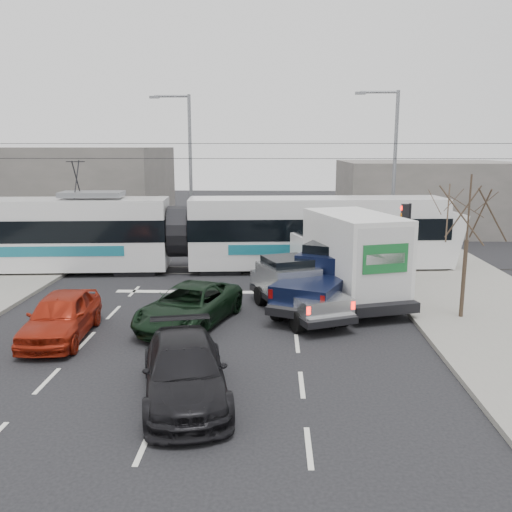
{
  "coord_description": "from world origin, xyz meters",
  "views": [
    {
      "loc": [
        0.96,
        -16.13,
        6.06
      ],
      "look_at": [
        0.24,
        4.9,
        1.8
      ],
      "focal_mm": 38.0,
      "sensor_mm": 36.0,
      "label": 1
    }
  ],
  "objects_px": {
    "traffic_signal": "(406,227)",
    "tram": "(178,233)",
    "silver_pickup": "(294,287)",
    "box_truck": "(347,257)",
    "bare_tree": "(469,214)",
    "navy_pickup": "(324,278)",
    "green_car": "(189,305)",
    "street_lamp_far": "(187,163)",
    "dark_car": "(185,370)",
    "street_lamp_near": "(391,164)",
    "red_car": "(61,316)"
  },
  "relations": [
    {
      "from": "bare_tree",
      "to": "tram",
      "type": "bearing_deg",
      "value": 146.78
    },
    {
      "from": "traffic_signal",
      "to": "silver_pickup",
      "type": "bearing_deg",
      "value": -145.74
    },
    {
      "from": "navy_pickup",
      "to": "silver_pickup",
      "type": "bearing_deg",
      "value": -128.05
    },
    {
      "from": "street_lamp_near",
      "to": "green_car",
      "type": "relative_size",
      "value": 1.81
    },
    {
      "from": "silver_pickup",
      "to": "navy_pickup",
      "type": "relative_size",
      "value": 0.94
    },
    {
      "from": "tram",
      "to": "green_car",
      "type": "bearing_deg",
      "value": -82.1
    },
    {
      "from": "traffic_signal",
      "to": "street_lamp_near",
      "type": "distance_m",
      "value": 7.91
    },
    {
      "from": "street_lamp_far",
      "to": "tram",
      "type": "height_order",
      "value": "street_lamp_far"
    },
    {
      "from": "traffic_signal",
      "to": "silver_pickup",
      "type": "distance_m",
      "value": 6.01
    },
    {
      "from": "box_truck",
      "to": "dark_car",
      "type": "distance_m",
      "value": 10.28
    },
    {
      "from": "bare_tree",
      "to": "box_truck",
      "type": "relative_size",
      "value": 0.67
    },
    {
      "from": "box_truck",
      "to": "bare_tree",
      "type": "bearing_deg",
      "value": -51.72
    },
    {
      "from": "red_car",
      "to": "dark_car",
      "type": "relative_size",
      "value": 0.9
    },
    {
      "from": "green_car",
      "to": "street_lamp_far",
      "type": "bearing_deg",
      "value": 116.38
    },
    {
      "from": "traffic_signal",
      "to": "street_lamp_far",
      "type": "height_order",
      "value": "street_lamp_far"
    },
    {
      "from": "traffic_signal",
      "to": "tram",
      "type": "distance_m",
      "value": 10.85
    },
    {
      "from": "bare_tree",
      "to": "silver_pickup",
      "type": "height_order",
      "value": "bare_tree"
    },
    {
      "from": "bare_tree",
      "to": "green_car",
      "type": "height_order",
      "value": "bare_tree"
    },
    {
      "from": "traffic_signal",
      "to": "bare_tree",
      "type": "bearing_deg",
      "value": -74.24
    },
    {
      "from": "bare_tree",
      "to": "navy_pickup",
      "type": "relative_size",
      "value": 0.83
    },
    {
      "from": "street_lamp_near",
      "to": "green_car",
      "type": "height_order",
      "value": "street_lamp_near"
    },
    {
      "from": "tram",
      "to": "navy_pickup",
      "type": "distance_m",
      "value": 9.03
    },
    {
      "from": "box_truck",
      "to": "dark_car",
      "type": "relative_size",
      "value": 1.53
    },
    {
      "from": "green_car",
      "to": "dark_car",
      "type": "distance_m",
      "value": 5.58
    },
    {
      "from": "bare_tree",
      "to": "street_lamp_near",
      "type": "xyz_separation_m",
      "value": [
        -0.29,
        11.5,
        1.32
      ]
    },
    {
      "from": "street_lamp_far",
      "to": "green_car",
      "type": "height_order",
      "value": "street_lamp_far"
    },
    {
      "from": "navy_pickup",
      "to": "green_car",
      "type": "relative_size",
      "value": 1.21
    },
    {
      "from": "box_truck",
      "to": "green_car",
      "type": "height_order",
      "value": "box_truck"
    },
    {
      "from": "silver_pickup",
      "to": "traffic_signal",
      "type": "bearing_deg",
      "value": 11.58
    },
    {
      "from": "box_truck",
      "to": "green_car",
      "type": "relative_size",
      "value": 1.5
    },
    {
      "from": "bare_tree",
      "to": "silver_pickup",
      "type": "relative_size",
      "value": 0.88
    },
    {
      "from": "traffic_signal",
      "to": "navy_pickup",
      "type": "height_order",
      "value": "traffic_signal"
    },
    {
      "from": "bare_tree",
      "to": "tram",
      "type": "height_order",
      "value": "tram"
    },
    {
      "from": "bare_tree",
      "to": "street_lamp_far",
      "type": "xyz_separation_m",
      "value": [
        -11.79,
        13.5,
        1.32
      ]
    },
    {
      "from": "silver_pickup",
      "to": "navy_pickup",
      "type": "distance_m",
      "value": 1.33
    },
    {
      "from": "tram",
      "to": "dark_car",
      "type": "bearing_deg",
      "value": -84.04
    },
    {
      "from": "box_truck",
      "to": "red_car",
      "type": "relative_size",
      "value": 1.71
    },
    {
      "from": "green_car",
      "to": "dark_car",
      "type": "xyz_separation_m",
      "value": [
        0.74,
        -5.53,
        0.02
      ]
    },
    {
      "from": "street_lamp_far",
      "to": "silver_pickup",
      "type": "xyz_separation_m",
      "value": [
        5.91,
        -12.74,
        -4.14
      ]
    },
    {
      "from": "red_car",
      "to": "silver_pickup",
      "type": "bearing_deg",
      "value": 18.21
    },
    {
      "from": "street_lamp_far",
      "to": "navy_pickup",
      "type": "relative_size",
      "value": 1.49
    },
    {
      "from": "street_lamp_far",
      "to": "tram",
      "type": "xyz_separation_m",
      "value": [
        0.41,
        -6.05,
        -3.21
      ]
    },
    {
      "from": "traffic_signal",
      "to": "box_truck",
      "type": "distance_m",
      "value": 3.13
    },
    {
      "from": "navy_pickup",
      "to": "dark_car",
      "type": "distance_m",
      "value": 8.74
    },
    {
      "from": "tram",
      "to": "box_truck",
      "type": "xyz_separation_m",
      "value": [
        7.65,
        -4.9,
        -0.15
      ]
    },
    {
      "from": "street_lamp_far",
      "to": "silver_pickup",
      "type": "bearing_deg",
      "value": -65.11
    },
    {
      "from": "street_lamp_near",
      "to": "green_car",
      "type": "xyz_separation_m",
      "value": [
        -9.26,
        -12.3,
        -4.42
      ]
    },
    {
      "from": "navy_pickup",
      "to": "red_car",
      "type": "height_order",
      "value": "navy_pickup"
    },
    {
      "from": "bare_tree",
      "to": "traffic_signal",
      "type": "relative_size",
      "value": 1.39
    },
    {
      "from": "street_lamp_far",
      "to": "red_car",
      "type": "relative_size",
      "value": 2.05
    }
  ]
}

